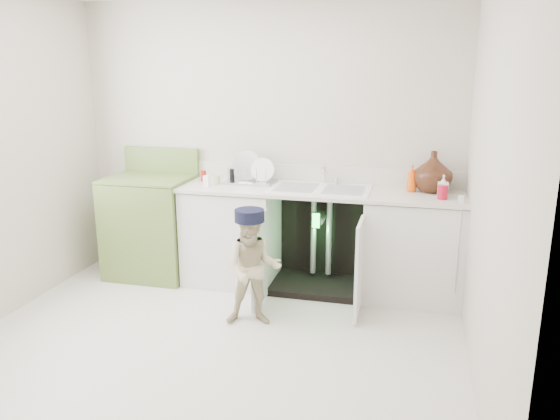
% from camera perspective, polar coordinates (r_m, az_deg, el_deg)
% --- Properties ---
extents(ground, '(3.50, 3.50, 0.00)m').
position_cam_1_polar(ground, '(4.02, -7.07, -13.73)').
color(ground, beige).
rests_on(ground, ground).
extents(room_shell, '(6.00, 5.50, 1.26)m').
position_cam_1_polar(room_shell, '(3.60, -7.69, 4.06)').
color(room_shell, beige).
rests_on(room_shell, ground).
extents(counter_run, '(2.44, 1.02, 1.24)m').
position_cam_1_polar(counter_run, '(4.78, 4.52, -2.79)').
color(counter_run, silver).
rests_on(counter_run, ground).
extents(avocado_stove, '(0.75, 0.65, 1.17)m').
position_cam_1_polar(avocado_stove, '(5.25, -13.25, -1.49)').
color(avocado_stove, olive).
rests_on(avocado_stove, ground).
extents(repair_worker, '(0.67, 0.69, 0.90)m').
position_cam_1_polar(repair_worker, '(4.11, -2.81, -5.98)').
color(repair_worker, beige).
rests_on(repair_worker, ground).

